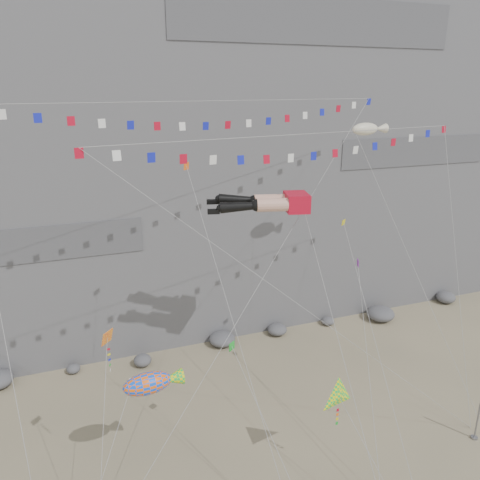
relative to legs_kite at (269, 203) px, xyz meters
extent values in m
plane|color=gray|center=(-0.58, -7.46, -16.54)|extent=(120.00, 120.00, 0.00)
cube|color=slate|center=(-0.58, 24.54, 8.46)|extent=(80.00, 28.00, 50.00)
cylinder|color=slate|center=(12.56, -9.29, -14.68)|extent=(0.12, 0.12, 3.72)
cube|color=#B70B21|center=(1.93, -0.46, 0.01)|extent=(2.05, 2.49, 1.28)
cylinder|color=tan|center=(-0.04, -0.63, 0.01)|extent=(2.33, 1.44, 0.95)
sphere|color=black|center=(-1.09, -0.37, 0.01)|extent=(0.87, 0.87, 0.87)
cone|color=black|center=(-2.34, -0.06, -0.06)|extent=(2.70, 1.39, 0.88)
cube|color=black|center=(-4.01, 0.35, -0.35)|extent=(0.90, 0.57, 0.32)
cylinder|color=tan|center=(0.27, 0.61, 0.01)|extent=(2.33, 1.44, 0.95)
sphere|color=black|center=(-0.78, 0.87, 0.01)|extent=(0.87, 0.87, 0.87)
cone|color=black|center=(-2.03, 1.18, 0.14)|extent=(2.72, 1.39, 0.95)
cube|color=black|center=(-3.70, 1.60, 0.04)|extent=(0.90, 0.57, 0.32)
cylinder|color=gray|center=(1.35, -8.30, -8.24)|extent=(0.03, 0.03, 22.78)
cylinder|color=gray|center=(-9.39, -4.67, -4.79)|extent=(0.03, 0.03, 30.64)
cylinder|color=gray|center=(7.32, -5.19, -5.79)|extent=(0.03, 0.03, 25.24)
cube|color=slate|center=(13.21, -8.34, -16.49)|extent=(0.16, 0.16, 0.10)
cylinder|color=gray|center=(-13.04, -8.04, -10.92)|extent=(0.03, 0.03, 12.33)
cylinder|color=gray|center=(1.80, -12.58, -13.41)|extent=(0.03, 0.03, 9.83)
cylinder|color=gray|center=(11.26, -3.69, -5.89)|extent=(0.03, 0.03, 24.53)
cylinder|color=gray|center=(-4.56, -6.19, -6.78)|extent=(0.03, 0.03, 23.27)
cylinder|color=gray|center=(4.08, -7.66, -10.43)|extent=(0.03, 0.03, 16.13)
cylinder|color=gray|center=(-3.54, -10.04, -12.17)|extent=(0.03, 0.03, 13.61)
cylinder|color=gray|center=(4.83, -7.60, -9.26)|extent=(0.03, 0.03, 21.10)
camera|label=1|loc=(-13.12, -29.59, 7.69)|focal=35.00mm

